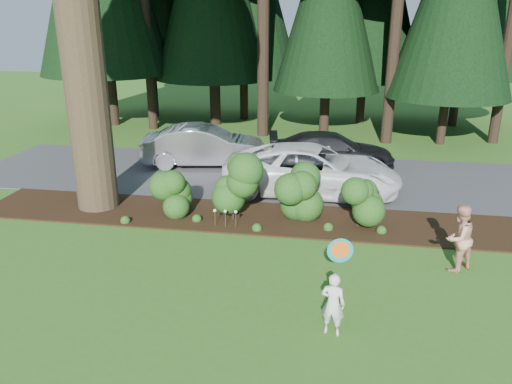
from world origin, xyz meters
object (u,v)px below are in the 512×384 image
car_white_suv (313,170)px  frisbee (340,250)px  child (333,304)px  car_dark_suv (331,151)px  adult (459,238)px  car_silver_wagon (204,146)px

car_white_suv → frisbee: bearing=-171.6°
child → frisbee: frisbee is taller
car_dark_suv → frisbee: (0.33, -10.64, 0.92)m
car_dark_suv → adult: 8.39m
car_white_suv → adult: bearing=-140.9°
car_white_suv → adult: size_ratio=3.62×
car_white_suv → frisbee: (0.90, -7.64, 0.81)m
car_dark_suv → frisbee: frisbee is taller
child → frisbee: (0.08, 0.19, 1.02)m
car_white_suv → car_dark_suv: bearing=-9.0°
car_white_suv → car_dark_suv: size_ratio=1.21×
child → adult: bearing=-122.1°
car_silver_wagon → child: bearing=-163.3°
car_silver_wagon → car_white_suv: (4.41, -2.61, 0.01)m
frisbee → car_silver_wagon: bearing=117.4°
car_white_suv → car_dark_suv: car_white_suv is taller
car_dark_suv → car_white_suv: bearing=161.3°
car_silver_wagon → frisbee: (5.31, -10.25, 0.82)m
car_dark_suv → child: car_dark_suv is taller
car_dark_suv → adult: size_ratio=3.00×
child → car_dark_suv: bearing=-77.7°
car_silver_wagon → car_dark_suv: size_ratio=1.00×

